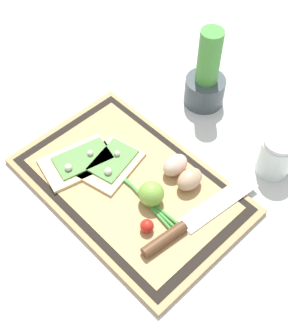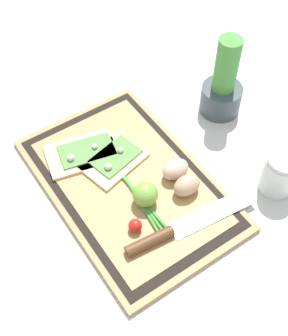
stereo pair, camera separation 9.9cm
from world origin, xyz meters
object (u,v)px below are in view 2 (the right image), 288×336
Objects in this scene: egg_pink at (175,169)px; lime at (146,194)px; pizza_slice_near at (83,153)px; knife at (171,232)px; egg_brown at (187,185)px; sauce_jar at (279,175)px; cherry_tomato_red at (135,225)px; pizza_slice_far at (113,160)px; herb_pot at (223,87)px.

egg_pink is 1.14× the size of lime.
lime is at bearing 14.73° from pizza_slice_near.
knife is 0.11m from egg_brown.
sauce_jar is (0.13, 0.17, 0.00)m from egg_pink.
knife is at bearing 8.97° from pizza_slice_near.
sauce_jar is (0.09, 0.17, 0.00)m from egg_brown.
lime is 0.07m from cherry_tomato_red.
pizza_slice_far is at bearing 40.10° from pizza_slice_near.
herb_pot reaches higher than lime.
pizza_slice_near is 3.30× the size of lime.
cherry_tomato_red is at bearing -52.61° from lime.
pizza_slice_far is at bearing 162.38° from cherry_tomato_red.
cherry_tomato_red is (0.22, -0.01, 0.01)m from pizza_slice_near.
pizza_slice_near is 2.89× the size of egg_brown.
sauce_jar reaches higher than egg_brown.
herb_pot is at bearing 116.95° from egg_pink.
knife is 3.03× the size of sauce_jar.
lime is 0.33m from herb_pot.
herb_pot reaches higher than pizza_slice_near.
lime is at bearing 0.98° from pizza_slice_far.
pizza_slice_far is 1.59× the size of sauce_jar.
egg_pink is 0.16m from cherry_tomato_red.
herb_pot is at bearing 113.06° from lime.
herb_pot is at bearing 168.65° from sauce_jar.
knife is at bearing -2.94° from lime.
pizza_slice_far is 2.91× the size of lime.
herb_pot is (-0.00, 0.30, 0.05)m from pizza_slice_far.
sauce_jar reaches higher than lime.
sauce_jar is (0.03, 0.26, 0.02)m from knife.
egg_pink reaches higher than pizza_slice_near.
cherry_tomato_red is at bearing -64.44° from herb_pot.
egg_pink is (-0.05, 0.01, 0.00)m from egg_brown.
knife is 0.09m from lime.
egg_brown is 0.19m from sauce_jar.
egg_pink is (-0.11, 0.09, 0.01)m from knife.
pizza_slice_far is 2.55× the size of egg_pink.
sauce_jar reaches higher than cherry_tomato_red.
herb_pot is at bearing 125.49° from knife.
sauce_jar is (0.12, 0.25, -0.00)m from lime.
egg_pink is at bearing -129.15° from sauce_jar.
pizza_slice_near is 0.07m from pizza_slice_far.
cherry_tomato_red is at bearing -17.62° from pizza_slice_far.
egg_brown is 0.14m from cherry_tomato_red.
egg_pink is 2.19× the size of cherry_tomato_red.
pizza_slice_far is at bearing -151.25° from egg_brown.
pizza_slice_far is 0.53× the size of knife.
herb_pot is at bearing 81.74° from pizza_slice_near.
egg_brown reaches higher than pizza_slice_near.
lime reaches higher than cherry_tomato_red.
egg_pink reaches higher than knife.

